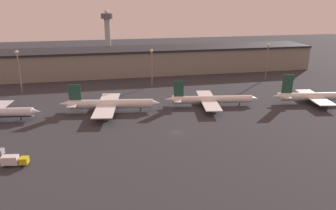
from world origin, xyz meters
The scene contains 10 objects.
ground centered at (0.00, 0.00, 0.00)m, with size 600.00×600.00×0.00m, color #2D2D33.
terminal_building centered at (0.00, 105.40, 8.33)m, with size 234.87×30.32×16.59m.
airplane_1 centered at (-23.14, 29.42, 3.39)m, with size 44.31×36.01×12.46m.
airplane_2 centered at (23.13, 28.02, 2.92)m, with size 43.74×32.74×11.94m.
airplane_3 centered at (73.99, 21.07, 3.23)m, with size 44.45×27.29×13.98m.
service_vehicle_3 centered at (-53.46, -14.72, 1.85)m, with size 7.75×3.54×3.30m.
lamp_post_0 centered at (-67.43, 70.16, 14.51)m, with size 1.80×1.80×22.49m.
lamp_post_1 centered at (2.48, 70.16, 13.67)m, with size 1.80×1.80×20.99m.
lamp_post_2 centered at (73.40, 70.16, 14.26)m, with size 1.80×1.80×22.05m.
control_tower centered at (-17.99, 158.15, 23.03)m, with size 9.00×9.00×39.42m.
Camera 1 is at (-27.18, -109.79, 47.63)m, focal length 35.00 mm.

